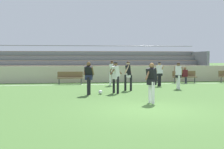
# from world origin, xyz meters

# --- Properties ---
(ground_plane) EXTENTS (160.00, 160.00, 0.00)m
(ground_plane) POSITION_xyz_m (0.00, 0.00, 0.00)
(ground_plane) COLOR #477033
(field_line_sideline) EXTENTS (44.00, 0.12, 0.01)m
(field_line_sideline) POSITION_xyz_m (0.00, 10.33, 0.00)
(field_line_sideline) COLOR white
(field_line_sideline) RESTS_ON ground
(sideline_wall) EXTENTS (48.00, 0.16, 1.26)m
(sideline_wall) POSITION_xyz_m (0.00, 12.16, 0.63)
(sideline_wall) COLOR beige
(sideline_wall) RESTS_ON ground
(bleacher_stand) EXTENTS (22.67, 3.82, 3.00)m
(bleacher_stand) POSITION_xyz_m (-2.97, 14.78, 1.30)
(bleacher_stand) COLOR #897051
(bleacher_stand) RESTS_ON ground
(bench_far_left) EXTENTS (1.80, 0.40, 0.90)m
(bench_far_left) POSITION_xyz_m (-3.08, 10.81, 0.55)
(bench_far_left) COLOR brown
(bench_far_left) RESTS_ON ground
(bench_near_bin) EXTENTS (1.80, 0.40, 0.90)m
(bench_near_bin) POSITION_xyz_m (5.39, 10.81, 0.55)
(bench_near_bin) COLOR brown
(bench_near_bin) RESTS_ON ground
(spectator_seated) EXTENTS (0.36, 0.42, 1.21)m
(spectator_seated) POSITION_xyz_m (5.39, 10.69, 0.70)
(spectator_seated) COLOR #2D2D38
(spectator_seated) RESTS_ON ground
(player_white_pressing_high) EXTENTS (0.73, 0.49, 1.69)m
(player_white_pressing_high) POSITION_xyz_m (-0.59, 5.11, 1.01)
(player_white_pressing_high) COLOR black
(player_white_pressing_high) RESTS_ON ground
(player_dark_challenging) EXTENTS (0.58, 0.52, 1.71)m
(player_dark_challenging) POSITION_xyz_m (-2.06, 4.61, 1.02)
(player_dark_challenging) COLOR black
(player_dark_challenging) RESTS_ON ground
(player_dark_wide_right) EXTENTS (0.67, 0.51, 1.70)m
(player_dark_wide_right) POSITION_xyz_m (0.42, 1.52, 1.02)
(player_dark_wide_right) COLOR white
(player_dark_wide_right) RESTS_ON ground
(player_white_deep_cover) EXTENTS (0.62, 0.48, 1.61)m
(player_white_deep_cover) POSITION_xyz_m (3.50, 6.85, 0.95)
(player_white_deep_cover) COLOR white
(player_white_deep_cover) RESTS_ON ground
(player_white_trailing_run) EXTENTS (0.44, 0.55, 1.70)m
(player_white_trailing_run) POSITION_xyz_m (-0.23, 9.53, 1.01)
(player_white_trailing_run) COLOR white
(player_white_trailing_run) RESTS_ON ground
(player_dark_wide_left) EXTENTS (0.51, 0.44, 1.70)m
(player_dark_wide_left) POSITION_xyz_m (0.29, 6.28, 1.01)
(player_dark_wide_left) COLOR black
(player_dark_wide_left) RESTS_ON ground
(player_white_on_ball) EXTENTS (0.46, 0.55, 1.62)m
(player_white_on_ball) POSITION_xyz_m (2.87, 8.77, 0.95)
(player_white_on_ball) COLOR black
(player_white_on_ball) RESTS_ON ground
(soccer_ball) EXTENTS (0.22, 0.22, 0.22)m
(soccer_ball) POSITION_xyz_m (-1.45, 4.80, 0.11)
(soccer_ball) COLOR white
(soccer_ball) RESTS_ON ground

